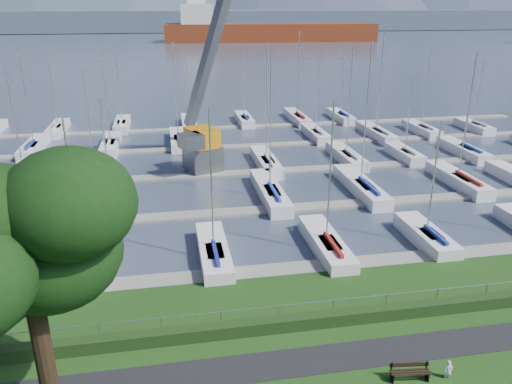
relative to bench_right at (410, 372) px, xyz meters
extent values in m
cube|color=black|center=(-3.94, 2.00, -0.41)|extent=(160.00, 2.00, 0.04)
cube|color=#3F495D|center=(-3.94, 265.00, -0.82)|extent=(800.00, 540.00, 0.20)
cube|color=#1C3413|center=(-3.94, 4.60, -0.07)|extent=(80.00, 0.70, 0.70)
cylinder|color=gray|center=(-3.94, 5.00, 0.78)|extent=(80.00, 0.04, 0.04)
cube|color=#465467|center=(-3.94, 335.00, 5.58)|extent=(900.00, 80.00, 12.00)
cube|color=gray|center=(-3.94, 11.00, -0.64)|extent=(90.00, 1.60, 0.25)
cube|color=slate|center=(-3.94, 21.00, -0.64)|extent=(90.00, 1.60, 0.25)
cube|color=slate|center=(-3.94, 31.00, -0.64)|extent=(90.00, 1.60, 0.25)
cube|color=gray|center=(-3.94, 41.00, -0.64)|extent=(90.00, 1.60, 0.25)
cube|color=slate|center=(-3.94, 51.00, -0.64)|extent=(90.00, 1.60, 0.25)
cube|color=black|center=(-0.80, 0.05, -0.19)|extent=(0.11, 0.40, 0.45)
cube|color=black|center=(-0.78, 0.23, 0.23)|extent=(0.06, 0.06, 0.40)
cube|color=black|center=(0.79, -0.15, -0.19)|extent=(0.11, 0.40, 0.45)
cube|color=black|center=(0.81, 0.03, 0.23)|extent=(0.06, 0.06, 0.40)
cube|color=black|center=(-0.02, -0.20, 0.03)|extent=(1.80, 0.33, 0.04)
cube|color=black|center=(-0.01, -0.05, 0.03)|extent=(1.80, 0.33, 0.04)
cube|color=black|center=(0.01, 0.10, 0.03)|extent=(1.80, 0.33, 0.04)
cube|color=black|center=(0.02, 0.15, 0.20)|extent=(1.79, 0.27, 0.08)
cube|color=black|center=(0.02, 0.15, 0.32)|extent=(1.79, 0.27, 0.08)
imported|color=silver|center=(1.76, -0.23, 0.12)|extent=(0.42, 0.30, 1.08)
cylinder|color=black|center=(-15.03, -0.35, 3.42)|extent=(0.70, 0.70, 7.67)
sphere|color=black|center=(-14.44, 0.65, 7.07)|extent=(5.12, 5.12, 5.12)
sphere|color=black|center=(-13.37, -0.42, 9.29)|extent=(4.48, 4.48, 4.48)
sphere|color=black|center=(-16.21, 2.00, 6.11)|extent=(4.67, 4.67, 4.67)
cube|color=slate|center=(-6.65, 32.50, 0.78)|extent=(4.11, 4.11, 2.60)
cube|color=orange|center=(-6.65, 32.50, 2.88)|extent=(3.62, 4.09, 1.80)
cube|color=slate|center=(-4.85, 37.00, 11.88)|extent=(6.54, 10.18, 19.89)
cube|color=#515458|center=(-7.85, 30.50, 3.08)|extent=(2.64, 2.76, 1.40)
cube|color=maroon|center=(39.53, 218.61, 2.08)|extent=(96.76, 23.79, 10.00)
cube|color=silver|center=(6.05, 220.65, 9.58)|extent=(14.82, 14.82, 12.00)
cube|color=silver|center=(6.05, 220.65, 16.58)|extent=(8.47, 8.47, 4.00)
camera|label=1|loc=(-10.02, -16.55, 15.46)|focal=35.00mm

